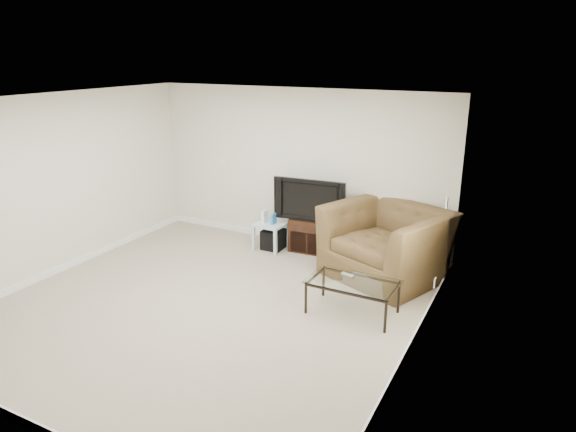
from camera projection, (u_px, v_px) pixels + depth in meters
The scene contains 18 objects.
floor at pixel (208, 305), 6.40m from camera, with size 5.00×5.00×0.00m, color tan.
ceiling at pixel (198, 101), 5.63m from camera, with size 5.00×5.00×0.00m, color white.
wall_back at pixel (297, 168), 8.13m from camera, with size 5.00×0.02×2.50m, color silver.
wall_left at pixel (56, 185), 7.10m from camera, with size 0.02×5.00×2.50m, color silver.
wall_right at pixel (416, 245), 4.92m from camera, with size 0.02×5.00×2.50m, color silver.
plate_back at pixel (223, 160), 8.73m from camera, with size 0.12×0.02×0.12m, color white.
plate_right_switch at pixel (447, 203), 6.28m from camera, with size 0.02×0.09×0.13m, color white.
plate_right_outlet at pixel (435, 283), 6.32m from camera, with size 0.02×0.08×0.12m, color white.
tv_stand at pixel (312, 234), 8.09m from camera, with size 0.64×0.44×0.53m, color black, non-canonical shape.
dvd_player at pixel (311, 224), 8.00m from camera, with size 0.38×0.27×0.05m, color black.
television at pixel (312, 199), 7.88m from camera, with size 1.06×0.21×0.66m, color black.
side_table at pixel (271, 236), 8.17m from camera, with size 0.45×0.45×0.43m, color silver, non-canonical shape.
subwoofer at pixel (273, 239), 8.19m from camera, with size 0.32×0.32×0.32m, color black.
game_console at pixel (265, 216), 8.11m from camera, with size 0.04×0.14×0.20m, color white.
game_case at pixel (273, 219), 8.03m from camera, with size 0.04×0.13×0.17m, color #337FCC.
recliner at pixel (387, 232), 7.03m from camera, with size 1.52×0.98×1.32m, color brown.
coffee_table at pixel (352, 297), 6.15m from camera, with size 1.06×0.60×0.41m, color black, non-canonical shape.
remote at pixel (348, 275), 6.24m from camera, with size 0.17×0.05×0.02m, color #B2B2B7.
Camera 1 is at (3.51, -4.66, 3.02)m, focal length 32.00 mm.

